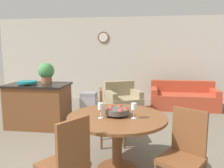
{
  "coord_description": "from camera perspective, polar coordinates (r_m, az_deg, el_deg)",
  "views": [
    {
      "loc": [
        0.84,
        -1.78,
        1.61
      ],
      "look_at": [
        0.29,
        2.4,
        0.98
      ],
      "focal_mm": 35.0,
      "sensor_mm": 36.0,
      "label": 1
    }
  ],
  "objects": [
    {
      "name": "teal_bowl",
      "position": [
        4.86,
        -21.26,
        0.41
      ],
      "size": [
        0.4,
        0.4,
        0.07
      ],
      "color": "#147A7F",
      "rests_on": "kitchen_island"
    },
    {
      "name": "kitchen_island",
      "position": [
        4.97,
        -18.56,
        -5.23
      ],
      "size": [
        1.28,
        0.81,
        0.93
      ],
      "color": "brown",
      "rests_on": "ground_plane"
    },
    {
      "name": "potted_plant",
      "position": [
        4.94,
        -16.81,
        3.0
      ],
      "size": [
        0.35,
        0.35,
        0.44
      ],
      "color": "#A36642",
      "rests_on": "kitchen_island"
    },
    {
      "name": "trash_bin",
      "position": [
        4.85,
        -6.03,
        -6.45
      ],
      "size": [
        0.34,
        0.29,
        0.72
      ],
      "color": "#9E9EA3",
      "rests_on": "ground_plane"
    },
    {
      "name": "wine_glass_right",
      "position": [
        2.74,
        5.73,
        -6.03
      ],
      "size": [
        0.07,
        0.07,
        0.2
      ],
      "color": "silver",
      "rests_on": "dining_table"
    },
    {
      "name": "dining_table",
      "position": [
        2.93,
        1.34,
        -11.57
      ],
      "size": [
        1.3,
        1.3,
        0.78
      ],
      "color": "brown",
      "rests_on": "ground_plane"
    },
    {
      "name": "wine_glass_left",
      "position": [
        2.74,
        -2.99,
        -6.0
      ],
      "size": [
        0.07,
        0.07,
        0.2
      ],
      "color": "silver",
      "rests_on": "dining_table"
    },
    {
      "name": "armchair",
      "position": [
        5.88,
        2.79,
        -4.59
      ],
      "size": [
        1.12,
        1.1,
        0.79
      ],
      "rotation": [
        0.0,
        0.0,
        0.46
      ],
      "color": "#998966",
      "rests_on": "ground_plane"
    },
    {
      "name": "couch",
      "position": [
        6.55,
        18.09,
        -3.69
      ],
      "size": [
        1.83,
        0.89,
        0.76
      ],
      "rotation": [
        0.0,
        0.0,
        -0.02
      ],
      "color": "#B24228",
      "rests_on": "ground_plane"
    },
    {
      "name": "dining_chair_near_left",
      "position": [
        2.34,
        -11.68,
        -18.82
      ],
      "size": [
        0.58,
        0.58,
        0.98
      ],
      "rotation": [
        0.0,
        0.0,
        7.28
      ],
      "color": "brown",
      "rests_on": "ground_plane"
    },
    {
      "name": "dining_chair_far_side",
      "position": [
        3.78,
        -1.17,
        -7.89
      ],
      "size": [
        0.5,
        0.5,
        0.98
      ],
      "rotation": [
        0.0,
        0.0,
        4.92
      ],
      "color": "brown",
      "rests_on": "ground_plane"
    },
    {
      "name": "wall_back",
      "position": [
        7.24,
        0.87,
        6.49
      ],
      "size": [
        8.0,
        0.09,
        2.7
      ],
      "color": "beige",
      "rests_on": "ground_plane"
    },
    {
      "name": "fruit_bowl",
      "position": [
        2.86,
        1.37,
        -7.01
      ],
      "size": [
        0.32,
        0.32,
        0.12
      ],
      "color": "#4C4742",
      "rests_on": "dining_table"
    },
    {
      "name": "dining_chair_near_right",
      "position": [
        2.6,
        18.36,
        -16.19
      ],
      "size": [
        0.58,
        0.58,
        0.98
      ],
      "rotation": [
        0.0,
        0.0,
        8.85
      ],
      "color": "brown",
      "rests_on": "ground_plane"
    }
  ]
}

